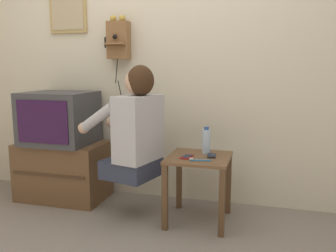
# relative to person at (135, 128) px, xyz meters

# --- Properties ---
(wall_back) EXTENTS (6.80, 0.05, 2.55)m
(wall_back) POSITION_rel_person_xyz_m (0.05, 0.52, 0.57)
(wall_back) COLOR beige
(wall_back) RESTS_ON ground_plane
(side_table) EXTENTS (0.45, 0.47, 0.51)m
(side_table) POSITION_rel_person_xyz_m (0.48, 0.06, -0.32)
(side_table) COLOR brown
(side_table) RESTS_ON ground_plane
(person) EXTENTS (0.62, 0.52, 0.85)m
(person) POSITION_rel_person_xyz_m (0.00, 0.00, 0.00)
(person) COLOR #2D3347
(person) RESTS_ON ground_plane
(tv_stand) EXTENTS (0.75, 0.45, 0.51)m
(tv_stand) POSITION_rel_person_xyz_m (-0.77, 0.21, -0.46)
(tv_stand) COLOR brown
(tv_stand) RESTS_ON ground_plane
(television) EXTENTS (0.56, 0.50, 0.44)m
(television) POSITION_rel_person_xyz_m (-0.77, 0.20, 0.02)
(television) COLOR #38383A
(television) RESTS_ON tv_stand
(wall_phone_antique) EXTENTS (0.23, 0.18, 0.74)m
(wall_phone_antique) POSITION_rel_person_xyz_m (-0.31, 0.43, 0.68)
(wall_phone_antique) COLOR brown
(framed_picture) EXTENTS (0.36, 0.03, 0.40)m
(framed_picture) POSITION_rel_person_xyz_m (-0.81, 0.48, 0.95)
(framed_picture) COLOR tan
(cell_phone_held) EXTENTS (0.08, 0.13, 0.01)m
(cell_phone_held) POSITION_rel_person_xyz_m (0.40, 0.00, -0.20)
(cell_phone_held) COLOR maroon
(cell_phone_held) RESTS_ON side_table
(cell_phone_spare) EXTENTS (0.07, 0.13, 0.01)m
(cell_phone_spare) POSITION_rel_person_xyz_m (0.57, 0.08, -0.20)
(cell_phone_spare) COLOR black
(cell_phone_spare) RESTS_ON side_table
(water_bottle) EXTENTS (0.07, 0.07, 0.21)m
(water_bottle) POSITION_rel_person_xyz_m (0.52, 0.17, -0.11)
(water_bottle) COLOR #ADC6DB
(water_bottle) RESTS_ON side_table
(toothbrush) EXTENTS (0.15, 0.04, 0.02)m
(toothbrush) POSITION_rel_person_xyz_m (0.50, -0.07, -0.20)
(toothbrush) COLOR #338CD8
(toothbrush) RESTS_ON side_table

